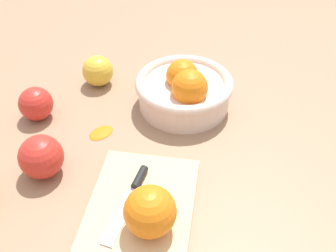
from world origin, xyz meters
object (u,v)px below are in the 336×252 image
cutting_board (141,211)px  orange_on_board (150,212)px  knife (132,193)px  apple_front_right (41,157)px  apple_front_left_2 (98,71)px  apple_front_left (36,104)px  bowl (184,89)px

cutting_board → orange_on_board: bearing=37.8°
knife → apple_front_right: (-0.03, -0.17, 0.01)m
apple_front_left_2 → cutting_board: bearing=29.9°
orange_on_board → knife: (-0.05, -0.04, -0.03)m
apple_front_right → apple_front_left_2: apple_front_right is taller
apple_front_left → apple_front_left_2: (-0.14, 0.08, 0.00)m
orange_on_board → apple_front_left: (-0.22, -0.30, -0.03)m
cutting_board → apple_front_left_2: apple_front_left_2 is taller
orange_on_board → apple_front_left: orange_on_board is taller
cutting_board → bowl: bearing=177.2°
cutting_board → orange_on_board: 0.06m
apple_front_left → apple_front_right: apple_front_right is taller
cutting_board → apple_front_left_2: (-0.33, -0.19, 0.02)m
knife → apple_front_left_2: 0.36m
apple_front_right → orange_on_board: bearing=68.4°
bowl → apple_front_left: 0.30m
bowl → apple_front_left: bowl is taller
orange_on_board → apple_front_right: size_ratio=1.01×
orange_on_board → apple_front_left_2: orange_on_board is taller
bowl → orange_on_board: 0.33m
apple_front_right → apple_front_left_2: (-0.28, -0.00, -0.00)m
bowl → knife: 0.27m
cutting_board → apple_front_left: apple_front_left is taller
cutting_board → orange_on_board: orange_on_board is taller
bowl → knife: size_ratio=1.30×
cutting_board → apple_front_right: bearing=-105.3°
apple_front_right → apple_front_left: bearing=-149.9°
orange_on_board → apple_front_left_2: (-0.36, -0.22, -0.03)m
cutting_board → apple_front_left_2: size_ratio=3.32×
apple_front_left_2 → knife: bearing=28.9°
cutting_board → knife: bearing=-137.1°
cutting_board → knife: 0.03m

